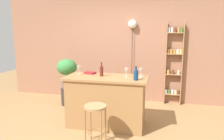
% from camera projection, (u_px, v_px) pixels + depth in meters
% --- Properties ---
extents(ground, '(12.00, 12.00, 0.00)m').
position_uv_depth(ground, '(102.00, 131.00, 3.61)').
color(ground, '#A37A4C').
extents(back_wall, '(6.40, 0.10, 2.80)m').
position_uv_depth(back_wall, '(122.00, 47.00, 5.24)').
color(back_wall, '#9E6B51').
rests_on(back_wall, ground).
extents(kitchen_counter, '(1.53, 0.73, 0.94)m').
position_uv_depth(kitchen_counter, '(106.00, 101.00, 3.82)').
color(kitchen_counter, '#9E7042').
rests_on(kitchen_counter, ground).
extents(bar_stool, '(0.35, 0.35, 0.64)m').
position_uv_depth(bar_stool, '(95.00, 115.00, 3.11)').
color(bar_stool, '#997047').
rests_on(bar_stool, ground).
extents(spice_shelf, '(0.40, 0.12, 2.00)m').
position_uv_depth(spice_shelf, '(174.00, 62.00, 4.89)').
color(spice_shelf, '#A87F51').
rests_on(spice_shelf, ground).
extents(plant_stool, '(0.32, 0.32, 0.42)m').
position_uv_depth(plant_stool, '(68.00, 96.00, 4.98)').
color(plant_stool, '#2D2823').
rests_on(plant_stool, ground).
extents(potted_plant, '(0.49, 0.44, 0.72)m').
position_uv_depth(potted_plant, '(67.00, 69.00, 4.87)').
color(potted_plant, '#514C47').
rests_on(potted_plant, plant_stool).
extents(bottle_vinegar, '(0.07, 0.07, 0.26)m').
position_uv_depth(bottle_vinegar, '(102.00, 71.00, 3.78)').
color(bottle_vinegar, '#5B2319').
rests_on(bottle_vinegar, kitchen_counter).
extents(bottle_sauce_amber, '(0.08, 0.08, 0.24)m').
position_uv_depth(bottle_sauce_amber, '(136.00, 75.00, 3.44)').
color(bottle_sauce_amber, navy).
rests_on(bottle_sauce_amber, kitchen_counter).
extents(wine_glass_left, '(0.07, 0.07, 0.16)m').
position_uv_depth(wine_glass_left, '(79.00, 68.00, 3.97)').
color(wine_glass_left, silver).
rests_on(wine_glass_left, kitchen_counter).
extents(wine_glass_center, '(0.07, 0.07, 0.16)m').
position_uv_depth(wine_glass_center, '(126.00, 71.00, 3.70)').
color(wine_glass_center, silver).
rests_on(wine_glass_center, kitchen_counter).
extents(wine_glass_right, '(0.07, 0.07, 0.16)m').
position_uv_depth(wine_glass_right, '(141.00, 71.00, 3.70)').
color(wine_glass_right, silver).
rests_on(wine_glass_right, kitchen_counter).
extents(cookbook, '(0.25, 0.21, 0.03)m').
position_uv_depth(cookbook, '(90.00, 73.00, 4.02)').
color(cookbook, maroon).
rests_on(cookbook, kitchen_counter).
extents(pendant_globe_light, '(0.21, 0.21, 2.08)m').
position_uv_depth(pendant_globe_light, '(132.00, 25.00, 4.98)').
color(pendant_globe_light, black).
rests_on(pendant_globe_light, ground).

